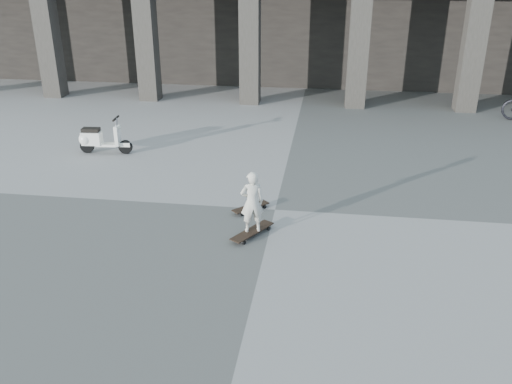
# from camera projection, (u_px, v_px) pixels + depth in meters

# --- Properties ---
(ground) EXTENTS (90.00, 90.00, 0.00)m
(ground) POSITION_uv_depth(u_px,v_px,m) (275.00, 210.00, 10.88)
(ground) COLOR #52524F
(ground) RESTS_ON ground
(colonnade) EXTENTS (28.00, 8.82, 6.00)m
(colonnade) POSITION_uv_depth(u_px,v_px,m) (312.00, 0.00, 22.17)
(colonnade) COLOR black
(colonnade) RESTS_ON ground
(longboard) EXTENTS (0.71, 0.97, 0.10)m
(longboard) POSITION_uv_depth(u_px,v_px,m) (252.00, 232.00, 9.84)
(longboard) COLOR black
(longboard) RESTS_ON ground
(skateboard_spare) EXTENTS (0.71, 0.73, 0.10)m
(skateboard_spare) POSITION_uv_depth(u_px,v_px,m) (251.00, 207.00, 10.81)
(skateboard_spare) COLOR black
(skateboard_spare) RESTS_ON ground
(child) EXTENTS (0.48, 0.39, 1.15)m
(child) POSITION_uv_depth(u_px,v_px,m) (252.00, 202.00, 9.61)
(child) COLOR beige
(child) RESTS_ON longboard
(scooter) EXTENTS (1.37, 0.47, 0.96)m
(scooter) POSITION_uv_depth(u_px,v_px,m) (96.00, 139.00, 13.88)
(scooter) COLOR black
(scooter) RESTS_ON ground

